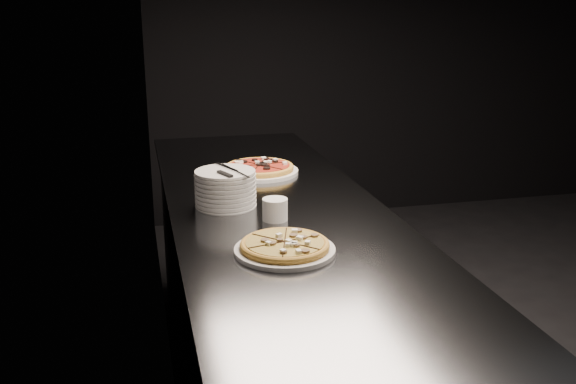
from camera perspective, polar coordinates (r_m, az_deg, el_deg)
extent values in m
cube|color=black|center=(2.10, -11.24, 10.69)|extent=(0.02, 5.00, 2.80)
cube|color=black|center=(5.28, 16.31, 13.77)|extent=(5.00, 0.02, 2.80)
cube|color=slate|center=(2.44, -1.05, -11.72)|extent=(0.70, 2.40, 0.90)
cube|color=slate|center=(2.25, -1.11, -1.37)|extent=(0.74, 2.44, 0.02)
cylinder|color=silver|center=(1.83, -0.29, -5.20)|extent=(0.29, 0.29, 0.01)
cylinder|color=gold|center=(1.82, -0.29, -4.84)|extent=(0.31, 0.31, 0.01)
torus|color=gold|center=(1.82, -0.29, -4.69)|extent=(0.31, 0.31, 0.02)
cylinder|color=#E2C74B|center=(1.82, -0.29, -4.55)|extent=(0.27, 0.27, 0.01)
cylinder|color=silver|center=(2.66, -2.56, 1.83)|extent=(0.32, 0.32, 0.02)
cylinder|color=gold|center=(2.66, -2.56, 2.11)|extent=(0.31, 0.31, 0.01)
torus|color=gold|center=(2.65, -2.57, 2.24)|extent=(0.32, 0.32, 0.02)
cylinder|color=#A32717|center=(2.65, -2.57, 2.35)|extent=(0.28, 0.28, 0.01)
cylinder|color=silver|center=(2.25, -5.54, -1.01)|extent=(0.21, 0.21, 0.02)
cylinder|color=silver|center=(2.24, -5.55, -0.63)|extent=(0.21, 0.21, 0.02)
cylinder|color=silver|center=(2.24, -5.56, -0.24)|extent=(0.21, 0.21, 0.02)
cylinder|color=silver|center=(2.23, -5.57, 0.14)|extent=(0.21, 0.21, 0.02)
cylinder|color=silver|center=(2.23, -5.59, 0.53)|extent=(0.21, 0.21, 0.02)
cylinder|color=silver|center=(2.23, -5.60, 0.92)|extent=(0.21, 0.21, 0.02)
cylinder|color=silver|center=(2.22, -5.61, 1.31)|extent=(0.21, 0.21, 0.02)
cylinder|color=silver|center=(2.22, -5.62, 1.70)|extent=(0.21, 0.21, 0.02)
cube|color=#B1B2B8|center=(2.26, -5.51, 2.22)|extent=(0.07, 0.13, 0.00)
cube|color=black|center=(2.16, -5.63, 1.61)|extent=(0.05, 0.08, 0.01)
cube|color=#B1B2B8|center=(2.21, -4.78, 1.92)|extent=(0.03, 0.21, 0.00)
cylinder|color=silver|center=(2.08, -1.16, -1.56)|extent=(0.08, 0.08, 0.07)
cylinder|color=black|center=(2.07, -1.16, -0.83)|extent=(0.07, 0.07, 0.01)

